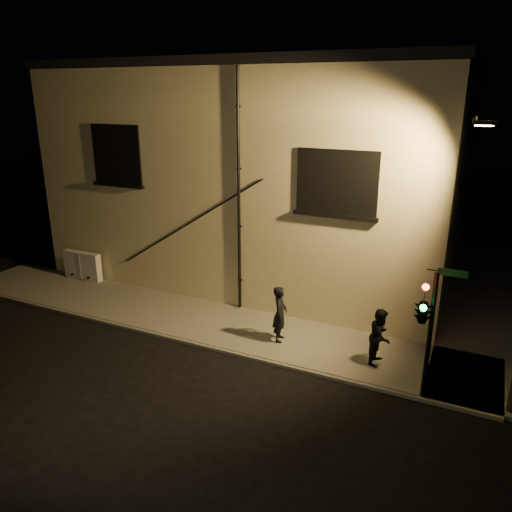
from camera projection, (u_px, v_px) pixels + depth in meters
The scene contains 7 objects.
ground at pixel (249, 358), 15.11m from camera, with size 90.00×90.00×0.00m, color black.
sidewalk at pixel (331, 309), 18.35m from camera, with size 21.00×16.00×0.12m.
building at pixel (277, 166), 22.64m from camera, with size 16.20×12.23×8.80m.
utility_cabinet at pixel (83, 265), 20.91m from camera, with size 1.80×0.30×1.18m, color silver.
pedestrian_a at pixel (280, 314), 15.64m from camera, with size 0.66×0.44×1.82m, color black.
pedestrian_b at pixel (380, 336), 14.37m from camera, with size 0.82×0.64×1.69m, color black.
traffic_signal at pixel (424, 310), 12.52m from camera, with size 1.18×2.02×3.47m.
Camera 1 is at (5.95, -11.96, 7.71)m, focal length 35.00 mm.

